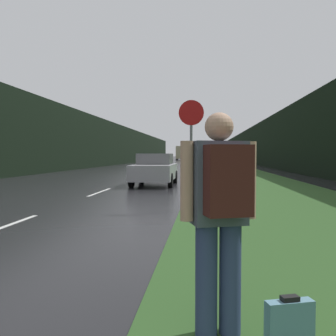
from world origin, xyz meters
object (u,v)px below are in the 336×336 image
hitchhiker_with_backpack (220,210)px  suitcase (290,321)px  stop_sign (191,144)px  delivery_truck (181,153)px  car_passing_near (155,169)px

hitchhiker_with_backpack → suitcase: 1.04m
hitchhiker_with_backpack → suitcase: hitchhiker_with_backpack is taller
stop_sign → suitcase: (1.01, -6.55, -1.62)m
stop_sign → suitcase: bearing=-81.2°
suitcase → delivery_truck: bearing=76.9°
delivery_truck → stop_sign: bearing=-86.3°
hitchhiker_with_backpack → delivery_truck: bearing=76.6°
stop_sign → car_passing_near: 8.23m
suitcase → delivery_truck: delivery_truck is taller
suitcase → car_passing_near: car_passing_near is taller
hitchhiker_with_backpack → car_passing_near: (-2.51, 14.45, -0.28)m
hitchhiker_with_backpack → delivery_truck: (-6.02, 92.79, 0.91)m
suitcase → delivery_truck: size_ratio=0.05×
delivery_truck → suitcase: bearing=-85.9°
stop_sign → hitchhiker_with_backpack: stop_sign is taller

